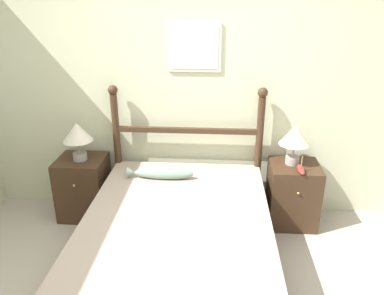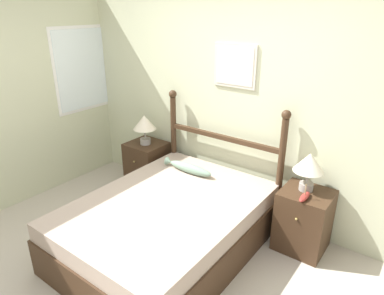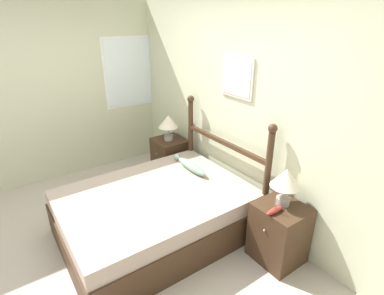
# 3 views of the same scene
# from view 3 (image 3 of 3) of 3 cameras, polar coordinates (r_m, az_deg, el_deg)

# --- Properties ---
(ground_plane) EXTENTS (16.00, 16.00, 0.00)m
(ground_plane) POSITION_cam_3_polar(r_m,az_deg,el_deg) (3.46, -15.92, -19.37)
(ground_plane) COLOR #B7AD9E
(wall_back) EXTENTS (6.40, 0.08, 2.55)m
(wall_back) POSITION_cam_3_polar(r_m,az_deg,el_deg) (3.60, 8.37, 6.67)
(wall_back) COLOR beige
(wall_back) RESTS_ON ground_plane
(wall_left) EXTENTS (0.08, 6.40, 2.55)m
(wall_left) POSITION_cam_3_polar(r_m,az_deg,el_deg) (4.79, -26.30, 8.73)
(wall_left) COLOR beige
(wall_left) RESTS_ON ground_plane
(bed) EXTENTS (1.49, 2.02, 0.55)m
(bed) POSITION_cam_3_polar(r_m,az_deg,el_deg) (3.50, -6.86, -12.32)
(bed) COLOR #3D2819
(bed) RESTS_ON ground_plane
(headboard) EXTENTS (1.52, 0.09, 1.35)m
(headboard) POSITION_cam_3_polar(r_m,az_deg,el_deg) (3.73, 6.01, -1.25)
(headboard) COLOR #3D2819
(headboard) RESTS_ON ground_plane
(nightstand_left) EXTENTS (0.47, 0.46, 0.63)m
(nightstand_left) POSITION_cam_3_polar(r_m,az_deg,el_deg) (4.62, -4.18, -2.09)
(nightstand_left) COLOR #3D2819
(nightstand_left) RESTS_ON ground_plane
(nightstand_right) EXTENTS (0.47, 0.46, 0.63)m
(nightstand_right) POSITION_cam_3_polar(r_m,az_deg,el_deg) (3.25, 16.21, -15.33)
(nightstand_right) COLOR #3D2819
(nightstand_right) RESTS_ON ground_plane
(table_lamp_left) EXTENTS (0.29, 0.29, 0.38)m
(table_lamp_left) POSITION_cam_3_polar(r_m,az_deg,el_deg) (4.38, -4.56, 4.75)
(table_lamp_left) COLOR gray
(table_lamp_left) RESTS_ON nightstand_left
(table_lamp_right) EXTENTS (0.29, 0.29, 0.38)m
(table_lamp_right) POSITION_cam_3_polar(r_m,az_deg,el_deg) (2.97, 17.45, -5.88)
(table_lamp_right) COLOR gray
(table_lamp_right) RESTS_ON nightstand_right
(model_boat) EXTENTS (0.06, 0.21, 0.16)m
(model_boat) POSITION_cam_3_polar(r_m,az_deg,el_deg) (2.95, 15.48, -11.47)
(model_boat) COLOR maroon
(model_boat) RESTS_ON nightstand_right
(fish_pillow) EXTENTS (0.62, 0.11, 0.11)m
(fish_pillow) POSITION_cam_3_polar(r_m,az_deg,el_deg) (3.76, -0.30, -3.50)
(fish_pillow) COLOR gray
(fish_pillow) RESTS_ON bed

